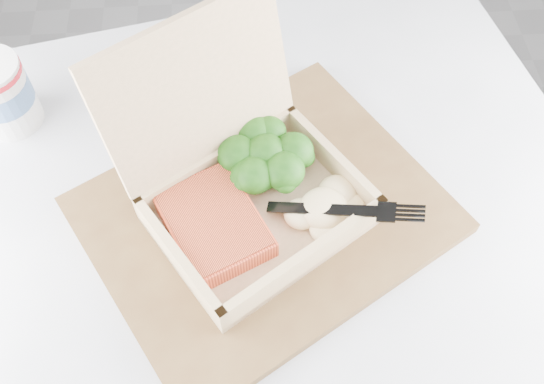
{
  "coord_description": "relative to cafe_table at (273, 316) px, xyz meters",
  "views": [
    {
      "loc": [
        0.22,
        0.06,
        1.35
      ],
      "look_at": [
        0.24,
        0.42,
        0.79
      ],
      "focal_mm": 40.0,
      "sensor_mm": 36.0,
      "label": 1
    }
  ],
  "objects": [
    {
      "name": "paper_cup",
      "position": [
        -0.32,
        0.22,
        0.24
      ],
      "size": [
        0.08,
        0.08,
        0.1
      ],
      "color": "silver",
      "rests_on": "cafe_table"
    },
    {
      "name": "mashed_potatoes",
      "position": [
        0.06,
        0.03,
        0.23
      ],
      "size": [
        0.09,
        0.08,
        0.03
      ],
      "primitive_type": "ellipsoid",
      "color": "beige",
      "rests_on": "takeout_container"
    },
    {
      "name": "broccoli_pile",
      "position": [
        -0.0,
        0.1,
        0.24
      ],
      "size": [
        0.11,
        0.11,
        0.04
      ],
      "primitive_type": null,
      "color": "#286716",
      "rests_on": "takeout_container"
    },
    {
      "name": "plastic_fork",
      "position": [
        0.03,
        0.03,
        0.24
      ],
      "size": [
        0.17,
        0.06,
        0.03
      ],
      "rotation": [
        0.0,
        0.0,
        4.46
      ],
      "color": "black",
      "rests_on": "mashed_potatoes"
    },
    {
      "name": "cafe_table",
      "position": [
        0.0,
        0.0,
        0.0
      ],
      "size": [
        0.98,
        0.98,
        0.74
      ],
      "rotation": [
        0.0,
        0.0,
        0.2
      ],
      "color": "black",
      "rests_on": "floor"
    },
    {
      "name": "salmon_fillet",
      "position": [
        -0.06,
        0.02,
        0.23
      ],
      "size": [
        0.14,
        0.15,
        0.03
      ],
      "primitive_type": "cube",
      "rotation": [
        0.0,
        0.0,
        0.43
      ],
      "color": "#EC5B2E",
      "rests_on": "takeout_container"
    },
    {
      "name": "takeout_container",
      "position": [
        -0.03,
        0.07,
        0.26
      ],
      "size": [
        0.3,
        0.3,
        0.21
      ],
      "rotation": [
        0.0,
        0.0,
        0.58
      ],
      "color": "tan",
      "rests_on": "serving_tray"
    },
    {
      "name": "receipt",
      "position": [
        -0.05,
        0.24,
        0.19
      ],
      "size": [
        0.08,
        0.14,
        0.0
      ],
      "primitive_type": "cube",
      "rotation": [
        0.0,
        0.0,
        0.03
      ],
      "color": "white",
      "rests_on": "cafe_table"
    },
    {
      "name": "serving_tray",
      "position": [
        -0.01,
        0.05,
        0.2
      ],
      "size": [
        0.49,
        0.46,
        0.02
      ],
      "primitive_type": "cube",
      "rotation": [
        0.0,
        0.0,
        0.53
      ],
      "color": "brown",
      "rests_on": "cafe_table"
    }
  ]
}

